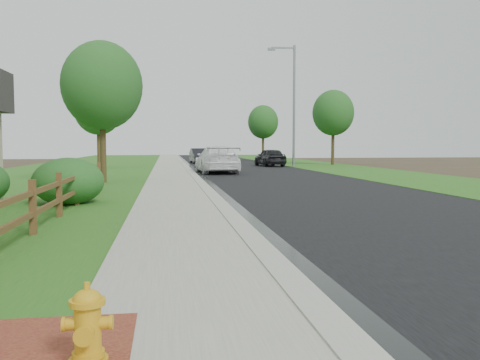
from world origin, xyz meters
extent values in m
plane|color=#382E1E|center=(0.00, 0.00, 0.00)|extent=(120.00, 120.00, 0.00)
cube|color=black|center=(4.60, 35.00, 0.01)|extent=(8.00, 90.00, 0.02)
cube|color=gray|center=(0.40, 35.00, 0.06)|extent=(0.40, 90.00, 0.12)
cube|color=black|center=(0.75, 35.00, 0.02)|extent=(0.50, 90.00, 0.00)
cube|color=gray|center=(-0.90, 35.00, 0.05)|extent=(2.20, 90.00, 0.10)
cube|color=#205317|center=(-2.80, 35.00, 0.03)|extent=(1.60, 90.00, 0.06)
cube|color=#205317|center=(-8.00, 35.00, 0.02)|extent=(9.00, 90.00, 0.04)
cube|color=#205317|center=(11.50, 35.00, 0.02)|extent=(6.00, 90.00, 0.04)
cube|color=#532D1B|center=(-3.60, 5.20, 0.55)|extent=(0.12, 0.12, 1.10)
cube|color=#532D1B|center=(-3.60, 7.60, 0.55)|extent=(0.12, 0.12, 1.10)
cube|color=#532D1B|center=(-3.60, 10.00, 0.55)|extent=(0.12, 0.12, 1.10)
cube|color=#532D1B|center=(-3.60, 12.40, 0.55)|extent=(0.12, 0.12, 1.10)
cube|color=#532D1B|center=(-3.60, 14.80, 0.55)|extent=(0.12, 0.12, 1.10)
cube|color=#532D1B|center=(-3.60, 4.00, 0.45)|extent=(0.08, 2.35, 0.10)
cube|color=#532D1B|center=(-3.60, 4.00, 0.85)|extent=(0.08, 2.35, 0.10)
cube|color=#532D1B|center=(-3.60, 6.40, 0.45)|extent=(0.08, 2.35, 0.10)
cube|color=#532D1B|center=(-3.60, 6.40, 0.85)|extent=(0.08, 2.35, 0.10)
cube|color=#532D1B|center=(-3.60, 8.80, 0.45)|extent=(0.08, 2.35, 0.10)
cube|color=#532D1B|center=(-3.60, 8.80, 0.85)|extent=(0.08, 2.35, 0.10)
cube|color=#532D1B|center=(-3.60, 11.20, 0.45)|extent=(0.08, 2.35, 0.10)
cube|color=#532D1B|center=(-3.60, 11.20, 0.85)|extent=(0.08, 2.35, 0.10)
cube|color=#532D1B|center=(-3.60, 13.60, 0.45)|extent=(0.08, 2.35, 0.10)
cube|color=#532D1B|center=(-3.60, 13.60, 0.85)|extent=(0.08, 2.35, 0.10)
cylinder|color=gold|center=(-1.70, -0.92, 0.36)|extent=(0.20, 0.20, 0.45)
cylinder|color=gold|center=(-1.70, -0.92, 0.19)|extent=(0.24, 0.24, 0.04)
cylinder|color=gold|center=(-1.70, -0.92, 0.58)|extent=(0.27, 0.27, 0.04)
ellipsoid|color=gold|center=(-1.70, -0.92, 0.60)|extent=(0.21, 0.21, 0.16)
cylinder|color=gold|center=(-1.70, -0.92, 0.70)|extent=(0.05, 0.05, 0.06)
cylinder|color=gold|center=(-1.70, -1.05, 0.38)|extent=(0.13, 0.11, 0.13)
cylinder|color=gold|center=(-1.85, -0.91, 0.42)|extent=(0.11, 0.11, 0.10)
cylinder|color=gold|center=(-1.55, -0.92, 0.42)|extent=(0.11, 0.11, 0.10)
imported|color=white|center=(2.00, 26.40, 0.83)|extent=(2.54, 5.70, 1.63)
imported|color=black|center=(7.20, 35.38, 0.73)|extent=(2.10, 4.34, 1.43)
imported|color=black|center=(2.00, 42.76, 0.71)|extent=(1.76, 4.30, 1.39)
cylinder|color=gray|center=(8.70, 33.58, 4.67)|extent=(0.19, 0.19, 9.33)
cube|color=gray|center=(7.87, 33.66, 9.12)|extent=(1.87, 0.30, 0.12)
cube|color=gray|center=(6.94, 33.75, 9.02)|extent=(0.59, 0.28, 0.19)
ellipsoid|color=#214E1B|center=(-3.90, 10.39, 0.69)|extent=(2.59, 2.59, 1.38)
cylinder|color=#352915|center=(-3.90, 18.78, 1.92)|extent=(0.26, 0.26, 3.84)
ellipsoid|color=#214E1B|center=(-3.90, 18.78, 4.39)|extent=(3.59, 3.59, 3.95)
cylinder|color=#352915|center=(-6.04, 34.19, 1.94)|extent=(0.27, 0.27, 3.89)
ellipsoid|color=#214E1B|center=(-6.04, 34.19, 4.44)|extent=(3.59, 3.59, 3.95)
cylinder|color=#352915|center=(13.00, 36.99, 1.95)|extent=(0.27, 0.27, 3.89)
ellipsoid|color=#214E1B|center=(13.00, 36.99, 4.45)|extent=(3.52, 3.52, 3.87)
cylinder|color=#352915|center=(9.00, 47.67, 1.80)|extent=(0.25, 0.25, 3.60)
ellipsoid|color=#214E1B|center=(9.00, 47.67, 4.12)|extent=(3.18, 3.18, 3.50)
camera|label=1|loc=(-1.11, -4.75, 1.75)|focal=38.00mm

